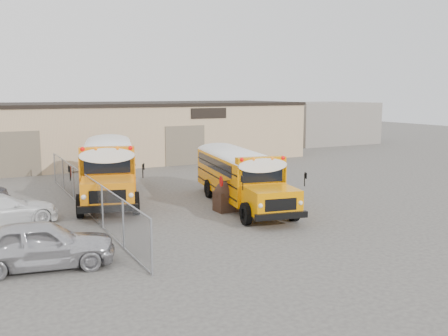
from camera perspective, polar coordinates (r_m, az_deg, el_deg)
name	(u,v)px	position (r m, az deg, el deg)	size (l,w,h in m)	color
ground	(233,212)	(23.14, 0.99, -5.09)	(120.00, 120.00, 0.00)	#484442
warehouse	(115,131)	(41.30, -12.35, 4.12)	(30.20, 10.20, 4.67)	tan
chainlink_fence	(86,194)	(23.70, -15.46, -2.85)	(0.07, 18.07, 1.81)	gray
distant_building_right	(321,123)	(55.95, 11.02, 5.12)	(10.00, 8.00, 4.40)	gray
school_bus_left	(109,151)	(33.18, -13.01, 1.96)	(5.10, 10.69, 3.04)	orange
school_bus_right	(210,158)	(29.96, -1.65, 1.13)	(3.86, 9.57, 2.73)	orange
tarp_bundle	(226,196)	(23.23, 0.19, -3.20)	(1.04, 1.04, 1.42)	black
car_silver	(41,244)	(16.85, -20.20, -8.19)	(1.83, 4.53, 1.54)	silver
car_white	(0,210)	(22.71, -24.20, -4.41)	(1.87, 4.60, 1.33)	silver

